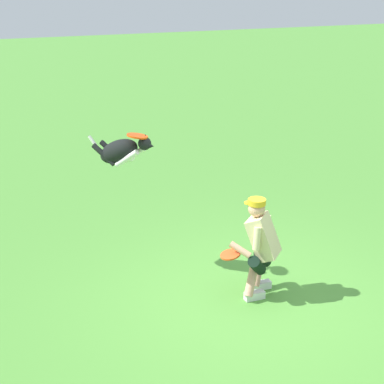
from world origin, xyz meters
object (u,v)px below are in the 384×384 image
object	(u,v)px
person	(260,245)
dog	(122,151)
frisbee_flying	(137,136)
frisbee_held	(230,255)

from	to	relation	value
person	dog	world-z (taller)	dog
person	dog	distance (m)	2.15
dog	frisbee_flying	xyz separation A→B (m)	(-0.16, 0.21, 0.24)
frisbee_held	frisbee_flying	bearing A→B (deg)	-51.70
dog	frisbee_flying	bearing A→B (deg)	-5.27
dog	person	bearing A→B (deg)	3.66
person	dog	bearing A→B (deg)	0.61
person	dog	size ratio (longest dim) A/B	1.66
person	frisbee_held	xyz separation A→B (m)	(0.38, -0.04, -0.09)
person	frisbee_held	size ratio (longest dim) A/B	5.09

